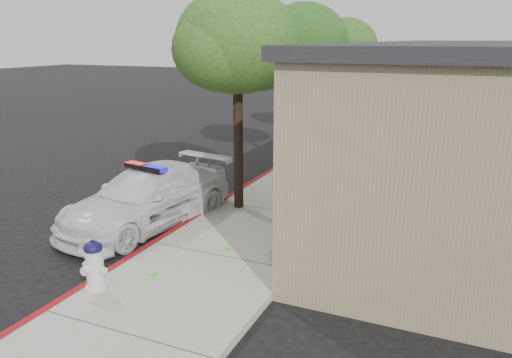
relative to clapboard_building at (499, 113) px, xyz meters
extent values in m
plane|color=black|center=(-6.69, -9.00, -2.13)|extent=(120.00, 120.00, 0.00)
cube|color=gray|center=(-5.09, -6.00, -2.05)|extent=(3.20, 60.00, 0.15)
cube|color=maroon|center=(-6.63, -6.00, -2.05)|extent=(0.14, 60.00, 0.16)
cube|color=#928560|center=(0.01, 0.00, -0.13)|extent=(7.00, 20.00, 4.00)
cube|color=black|center=(0.01, 0.00, 1.99)|extent=(7.30, 20.30, 0.24)
cube|color=black|center=(-3.52, -8.00, -0.18)|extent=(0.08, 1.48, 1.68)
cube|color=black|center=(-3.52, -5.00, -0.18)|extent=(0.08, 1.48, 1.68)
cube|color=black|center=(-3.52, -2.00, -0.18)|extent=(0.08, 1.48, 1.68)
cube|color=black|center=(-3.52, 1.00, -0.18)|extent=(0.08, 1.48, 1.68)
cube|color=black|center=(-3.52, 4.00, -0.18)|extent=(0.08, 1.48, 1.68)
cube|color=black|center=(-3.52, 7.00, -0.18)|extent=(0.08, 1.48, 1.68)
cube|color=black|center=(-3.52, 10.00, -0.18)|extent=(0.08, 1.48, 1.68)
imported|color=silver|center=(-7.59, -7.82, -1.44)|extent=(2.69, 5.00, 1.38)
cube|color=black|center=(-7.59, -7.82, -0.69)|extent=(1.23, 0.48, 0.10)
cube|color=red|center=(-7.91, -7.76, -0.69)|extent=(0.55, 0.32, 0.11)
cube|color=#0F0BC3|center=(-7.28, -7.87, -0.69)|extent=(0.55, 0.32, 0.11)
cylinder|color=silver|center=(-6.34, -11.08, -1.94)|extent=(0.37, 0.37, 0.07)
cylinder|color=silver|center=(-6.34, -11.08, -1.61)|extent=(0.31, 0.31, 0.60)
cylinder|color=silver|center=(-6.34, -11.08, -1.28)|extent=(0.35, 0.35, 0.04)
ellipsoid|color=#0E0E34|center=(-6.34, -11.08, -1.22)|extent=(0.32, 0.32, 0.24)
cylinder|color=#0E0E34|center=(-6.34, -11.08, -1.11)|extent=(0.08, 0.08, 0.07)
cylinder|color=silver|center=(-6.53, -11.06, -1.58)|extent=(0.15, 0.14, 0.12)
cylinder|color=silver|center=(-6.16, -11.11, -1.58)|extent=(0.15, 0.14, 0.12)
cylinder|color=silver|center=(-6.37, -11.27, -1.56)|extent=(0.17, 0.15, 0.15)
cylinder|color=black|center=(-5.99, -6.13, -0.33)|extent=(0.24, 0.24, 3.30)
ellipsoid|color=#225019|center=(-5.99, -6.13, 2.15)|extent=(2.93, 2.93, 2.49)
ellipsoid|color=#225019|center=(-5.69, -5.69, 1.88)|extent=(2.20, 2.20, 1.87)
ellipsoid|color=#225019|center=(-6.21, -6.53, 1.97)|extent=(2.29, 2.29, 1.95)
cylinder|color=black|center=(-5.99, -1.19, -0.31)|extent=(0.23, 0.23, 3.33)
ellipsoid|color=#244816|center=(-5.99, -1.19, 2.17)|extent=(2.79, 2.79, 2.37)
ellipsoid|color=#244816|center=(-5.74, -0.81, 1.90)|extent=(2.25, 2.25, 1.91)
ellipsoid|color=#244816|center=(-6.27, -1.47, 1.99)|extent=(2.16, 2.16, 1.84)
cylinder|color=black|center=(-5.99, 4.30, -0.42)|extent=(0.23, 0.23, 3.11)
ellipsoid|color=#2A4A17|center=(-5.99, 4.30, 1.93)|extent=(2.67, 2.67, 2.27)
ellipsoid|color=#2A4A17|center=(-5.66, 4.64, 1.67)|extent=(2.04, 2.04, 1.74)
ellipsoid|color=#2A4A17|center=(-6.13, 3.95, 1.76)|extent=(2.13, 2.13, 1.81)
camera|label=1|loc=(-0.64, -17.13, 2.21)|focal=35.06mm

